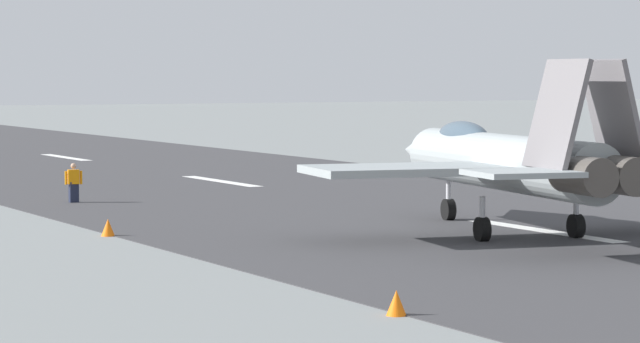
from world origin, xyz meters
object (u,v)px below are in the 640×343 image
Objects in this scene: marker_cone_near at (396,303)px; marker_cone_mid at (108,228)px; crew_person at (74,183)px; fighter_jet at (507,160)px.

marker_cone_mid is at bearing 0.00° from marker_cone_near.
crew_person is at bearing -13.81° from marker_cone_mid.
marker_cone_mid is (5.43, 11.52, -2.11)m from fighter_jet.
fighter_jet is 12.91m from marker_cone_mid.
crew_person is at bearing -5.75° from marker_cone_near.
fighter_jet reaches higher than crew_person.
fighter_jet is at bearing -154.68° from crew_person.
fighter_jet is at bearing -42.62° from marker_cone_near.
fighter_jet is 19.84m from crew_person.
crew_person reaches higher than marker_cone_near.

